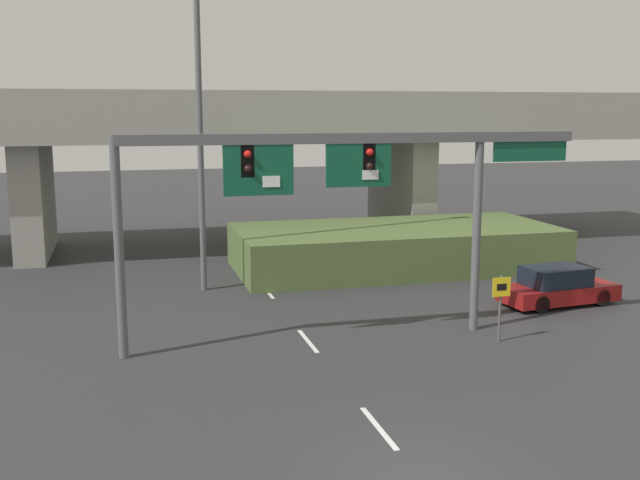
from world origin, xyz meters
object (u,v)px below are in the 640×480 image
object	(u,v)px
signal_gantry	(339,176)
speed_limit_sign	(501,299)
highway_light_pole_near	(198,74)
parked_sedan_near_right	(557,287)

from	to	relation	value
signal_gantry	speed_limit_sign	bearing A→B (deg)	-16.27
highway_light_pole_near	parked_sedan_near_right	size ratio (longest dim) A/B	3.59
parked_sedan_near_right	highway_light_pole_near	bearing A→B (deg)	149.44
highway_light_pole_near	parked_sedan_near_right	world-z (taller)	highway_light_pole_near
speed_limit_sign	parked_sedan_near_right	bearing A→B (deg)	39.75
speed_limit_sign	highway_light_pole_near	world-z (taller)	highway_light_pole_near
parked_sedan_near_right	signal_gantry	bearing A→B (deg)	-172.76
highway_light_pole_near	parked_sedan_near_right	distance (m)	15.81
speed_limit_sign	parked_sedan_near_right	world-z (taller)	speed_limit_sign
speed_limit_sign	parked_sedan_near_right	xyz separation A→B (m)	(4.27, 3.55, -0.72)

